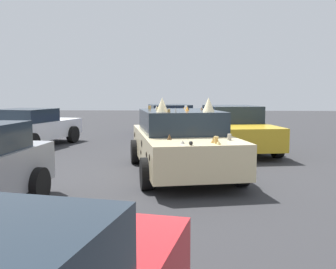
% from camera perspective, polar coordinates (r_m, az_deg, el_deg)
% --- Properties ---
extents(ground_plane, '(60.00, 60.00, 0.00)m').
position_cam_1_polar(ground_plane, '(8.94, 1.93, -5.76)').
color(ground_plane, '#2D2D30').
extents(art_car_decorated, '(4.75, 2.78, 1.76)m').
position_cam_1_polar(art_car_decorated, '(8.83, 1.92, -1.02)').
color(art_car_decorated, beige).
rests_on(art_car_decorated, ground).
extents(parked_sedan_near_left, '(4.60, 2.50, 1.43)m').
position_cam_1_polar(parked_sedan_near_left, '(12.37, 9.72, 0.82)').
color(parked_sedan_near_left, gold).
rests_on(parked_sedan_near_left, ground).
extents(parked_sedan_far_right, '(4.62, 2.71, 1.33)m').
position_cam_1_polar(parked_sedan_far_right, '(16.77, 0.06, 2.22)').
color(parked_sedan_far_right, navy).
rests_on(parked_sedan_far_right, ground).
extents(parked_sedan_row_back_center, '(4.28, 2.67, 1.31)m').
position_cam_1_polar(parked_sedan_row_back_center, '(14.01, -19.83, 0.98)').
color(parked_sedan_row_back_center, white).
rests_on(parked_sedan_row_back_center, ground).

